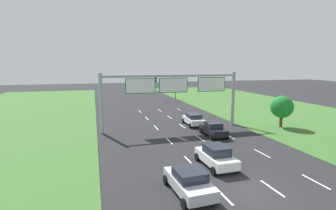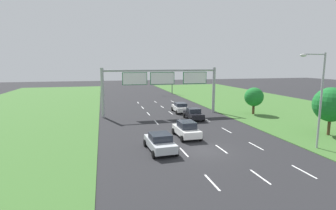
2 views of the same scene
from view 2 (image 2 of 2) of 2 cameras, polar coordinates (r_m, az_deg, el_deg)
name	(u,v)px [view 2 (image 2 of 2)]	position (r m, az deg, el deg)	size (l,w,h in m)	color
ground_plane	(203,151)	(23.57, 7.62, -9.80)	(200.00, 200.00, 0.00)	#262628
grass_verge_right	(314,117)	(43.14, 29.20, -2.22)	(24.00, 120.00, 0.06)	#3D6B2D
lane_dashes_inner_left	(167,134)	(28.53, -0.15, -6.37)	(0.14, 50.40, 0.01)	white
lane_dashes_inner_right	(198,132)	(29.54, 6.49, -5.89)	(0.14, 50.40, 0.01)	white
lane_dashes_slip	(226,130)	(30.91, 12.61, -5.38)	(0.14, 50.40, 0.01)	white
car_near_red	(186,129)	(27.27, 4.04, -5.31)	(2.21, 4.20, 1.70)	white
car_lead_silver	(194,114)	(35.96, 5.58, -1.93)	(2.09, 4.03, 1.56)	black
car_mid_lane	(180,107)	(41.03, 2.72, -0.53)	(2.30, 4.20, 1.53)	white
car_far_ahead	(160,142)	(23.06, -1.75, -8.08)	(2.39, 4.45, 1.58)	silver
sign_gantry	(162,81)	(38.68, -1.21, 5.15)	(17.24, 0.44, 7.00)	#9EA0A5
traffic_light_mast	(165,79)	(65.13, -0.75, 5.73)	(4.76, 0.49, 5.60)	#47494F
street_lamp	(318,93)	(26.21, 29.87, 2.36)	(2.61, 0.32, 8.50)	#9EA0A5
roadside_tree_near	(331,105)	(32.26, 31.96, 0.08)	(3.61, 3.61, 5.14)	#513823
roadside_tree_mid	(254,97)	(41.16, 18.21, 1.68)	(2.80, 2.80, 4.06)	#513823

